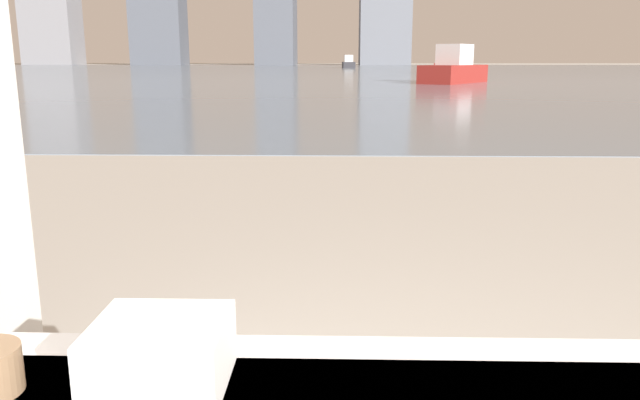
{
  "coord_description": "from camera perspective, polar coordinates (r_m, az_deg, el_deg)",
  "views": [
    {
      "loc": [
        0.08,
        -0.25,
        1.12
      ],
      "look_at": [
        0.01,
        2.18,
        0.57
      ],
      "focal_mm": 35.0,
      "sensor_mm": 36.0,
      "label": 1
    }
  ],
  "objects": [
    {
      "name": "towel_stack",
      "position": [
        1.18,
        -14.34,
        -13.45
      ],
      "size": [
        0.23,
        0.22,
        0.12
      ],
      "color": "white",
      "rests_on": "bathtub"
    },
    {
      "name": "harbor_water",
      "position": [
        62.26,
        1.44,
        11.77
      ],
      "size": [
        180.0,
        110.0,
        0.01
      ],
      "color": "slate",
      "rests_on": "ground_plane"
    },
    {
      "name": "harbor_boat_1",
      "position": [
        51.28,
        11.54,
        11.96
      ],
      "size": [
        2.66,
        4.63,
        1.64
      ],
      "color": "maroon",
      "rests_on": "harbor_water"
    },
    {
      "name": "harbor_boat_2",
      "position": [
        77.4,
        2.63,
        12.37
      ],
      "size": [
        1.57,
        4.18,
        1.55
      ],
      "color": "#2D2D33",
      "rests_on": "harbor_water"
    },
    {
      "name": "harbor_boat_3",
      "position": [
        30.31,
        12.17,
        11.6
      ],
      "size": [
        3.87,
        4.83,
        1.76
      ],
      "color": "maroon",
      "rests_on": "harbor_water"
    }
  ]
}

